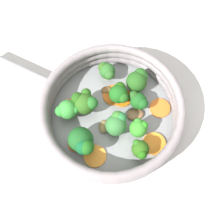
{
  "coord_description": "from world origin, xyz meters",
  "views": [
    {
      "loc": [
        -0.17,
        -0.1,
        0.52
      ],
      "look_at": [
        0.0,
        0.0,
        0.03
      ],
      "focal_mm": 42.0,
      "sensor_mm": 36.0,
      "label": 1
    }
  ],
  "objects_px": {
    "carrot_slice_0": "(154,144)",
    "mushroom_piece_1": "(107,90)",
    "broccoli_floret_3": "(138,101)",
    "carrot_slice_2": "(95,156)",
    "carrot_slice_6": "(160,108)",
    "broccoli_floret_0": "(138,80)",
    "broccoli_floret_4": "(82,142)",
    "mushroom_piece_0": "(135,114)",
    "broccoli_floret_9": "(107,71)",
    "carrot_slice_3": "(76,144)",
    "broccoli_floret_6": "(68,110)",
    "skillet": "(112,116)",
    "mushroom_piece_2": "(102,125)",
    "carrot_slice_4": "(124,99)",
    "broccoli_floret_5": "(140,149)",
    "broccoli_floret_7": "(119,94)",
    "carrot_slice_5": "(114,95)",
    "broccoli_floret_8": "(117,123)",
    "carrot_slice_1": "(69,106)",
    "broccoli_floret_2": "(85,102)",
    "broccoli_floret_1": "(139,127)"
  },
  "relations": [
    {
      "from": "carrot_slice_3",
      "to": "broccoli_floret_4",
      "type": "xyz_separation_m",
      "value": [
        0.0,
        -0.02,
        0.03
      ]
    },
    {
      "from": "carrot_slice_1",
      "to": "carrot_slice_4",
      "type": "xyz_separation_m",
      "value": [
        0.07,
        -0.09,
        -0.0
      ]
    },
    {
      "from": "carrot_slice_0",
      "to": "mushroom_piece_1",
      "type": "bearing_deg",
      "value": 68.85
    },
    {
      "from": "carrot_slice_3",
      "to": "broccoli_floret_6",
      "type": "xyz_separation_m",
      "value": [
        0.05,
        0.04,
        0.03
      ]
    },
    {
      "from": "carrot_slice_2",
      "to": "carrot_slice_6",
      "type": "distance_m",
      "value": 0.17
    },
    {
      "from": "carrot_slice_3",
      "to": "broccoli_floret_0",
      "type": "bearing_deg",
      "value": -14.0
    },
    {
      "from": "carrot_slice_2",
      "to": "broccoli_floret_6",
      "type": "relative_size",
      "value": 0.87
    },
    {
      "from": "carrot_slice_3",
      "to": "broccoli_floret_1",
      "type": "xyz_separation_m",
      "value": [
        0.09,
        -0.09,
        0.02
      ]
    },
    {
      "from": "carrot_slice_1",
      "to": "broccoli_floret_5",
      "type": "bearing_deg",
      "value": -94.65
    },
    {
      "from": "skillet",
      "to": "carrot_slice_5",
      "type": "height_order",
      "value": "carrot_slice_5"
    },
    {
      "from": "carrot_slice_1",
      "to": "broccoli_floret_0",
      "type": "bearing_deg",
      "value": -42.08
    },
    {
      "from": "carrot_slice_0",
      "to": "broccoli_floret_0",
      "type": "bearing_deg",
      "value": 43.23
    },
    {
      "from": "carrot_slice_5",
      "to": "broccoli_floret_4",
      "type": "relative_size",
      "value": 0.82
    },
    {
      "from": "carrot_slice_0",
      "to": "broccoli_floret_2",
      "type": "relative_size",
      "value": 0.83
    },
    {
      "from": "skillet",
      "to": "broccoli_floret_8",
      "type": "bearing_deg",
      "value": -131.49
    },
    {
      "from": "carrot_slice_6",
      "to": "skillet",
      "type": "bearing_deg",
      "value": 128.46
    },
    {
      "from": "broccoli_floret_5",
      "to": "broccoli_floret_7",
      "type": "height_order",
      "value": "broccoli_floret_7"
    },
    {
      "from": "broccoli_floret_1",
      "to": "broccoli_floret_8",
      "type": "relative_size",
      "value": 0.92
    },
    {
      "from": "carrot_slice_3",
      "to": "broccoli_floret_1",
      "type": "relative_size",
      "value": 0.69
    },
    {
      "from": "broccoli_floret_2",
      "to": "carrot_slice_2",
      "type": "bearing_deg",
      "value": -138.04
    },
    {
      "from": "carrot_slice_5",
      "to": "broccoli_floret_1",
      "type": "relative_size",
      "value": 1.08
    },
    {
      "from": "carrot_slice_4",
      "to": "mushroom_piece_0",
      "type": "distance_m",
      "value": 0.04
    },
    {
      "from": "broccoli_floret_0",
      "to": "mushroom_piece_0",
      "type": "relative_size",
      "value": 1.48
    },
    {
      "from": "skillet",
      "to": "broccoli_floret_8",
      "type": "relative_size",
      "value": 5.57
    },
    {
      "from": "broccoli_floret_2",
      "to": "broccoli_floret_3",
      "type": "relative_size",
      "value": 1.21
    },
    {
      "from": "broccoli_floret_5",
      "to": "mushroom_piece_1",
      "type": "relative_size",
      "value": 1.89
    },
    {
      "from": "broccoli_floret_3",
      "to": "broccoli_floret_9",
      "type": "distance_m",
      "value": 0.09
    },
    {
      "from": "broccoli_floret_4",
      "to": "broccoli_floret_7",
      "type": "relative_size",
      "value": 1.18
    },
    {
      "from": "broccoli_floret_1",
      "to": "broccoli_floret_9",
      "type": "relative_size",
      "value": 1.06
    },
    {
      "from": "broccoli_floret_3",
      "to": "mushroom_piece_0",
      "type": "bearing_deg",
      "value": -164.56
    },
    {
      "from": "carrot_slice_2",
      "to": "broccoli_floret_3",
      "type": "height_order",
      "value": "broccoli_floret_3"
    },
    {
      "from": "carrot_slice_1",
      "to": "broccoli_floret_0",
      "type": "distance_m",
      "value": 0.15
    },
    {
      "from": "broccoli_floret_0",
      "to": "broccoli_floret_4",
      "type": "xyz_separation_m",
      "value": [
        -0.17,
        0.03,
        0.0
      ]
    },
    {
      "from": "broccoli_floret_6",
      "to": "mushroom_piece_2",
      "type": "bearing_deg",
      "value": -79.55
    },
    {
      "from": "broccoli_floret_7",
      "to": "mushroom_piece_1",
      "type": "relative_size",
      "value": 2.09
    },
    {
      "from": "broccoli_floret_8",
      "to": "mushroom_piece_1",
      "type": "height_order",
      "value": "broccoli_floret_8"
    },
    {
      "from": "carrot_slice_2",
      "to": "broccoli_floret_5",
      "type": "height_order",
      "value": "broccoli_floret_5"
    },
    {
      "from": "broccoli_floret_0",
      "to": "broccoli_floret_7",
      "type": "height_order",
      "value": "broccoli_floret_0"
    },
    {
      "from": "broccoli_floret_0",
      "to": "carrot_slice_6",
      "type": "bearing_deg",
      "value": -107.03
    },
    {
      "from": "skillet",
      "to": "mushroom_piece_1",
      "type": "bearing_deg",
      "value": 41.64
    },
    {
      "from": "carrot_slice_2",
      "to": "mushroom_piece_2",
      "type": "bearing_deg",
      "value": 18.03
    },
    {
      "from": "carrot_slice_1",
      "to": "broccoli_floret_7",
      "type": "relative_size",
      "value": 0.65
    },
    {
      "from": "mushroom_piece_0",
      "to": "carrot_slice_1",
      "type": "bearing_deg",
      "value": 112.0
    },
    {
      "from": "broccoli_floret_2",
      "to": "mushroom_piece_2",
      "type": "bearing_deg",
      "value": -108.04
    },
    {
      "from": "skillet",
      "to": "carrot_slice_4",
      "type": "distance_m",
      "value": 0.04
    },
    {
      "from": "carrot_slice_5",
      "to": "broccoli_floret_8",
      "type": "bearing_deg",
      "value": -145.5
    },
    {
      "from": "broccoli_floret_0",
      "to": "broccoli_floret_5",
      "type": "distance_m",
      "value": 0.14
    },
    {
      "from": "broccoli_floret_1",
      "to": "carrot_slice_1",
      "type": "bearing_deg",
      "value": 99.12
    },
    {
      "from": "broccoli_floret_3",
      "to": "carrot_slice_2",
      "type": "bearing_deg",
      "value": 171.42
    },
    {
      "from": "mushroom_piece_0",
      "to": "mushroom_piece_1",
      "type": "xyz_separation_m",
      "value": [
        0.02,
        0.08,
        -0.0
      ]
    }
  ]
}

